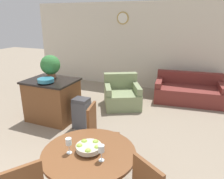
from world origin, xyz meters
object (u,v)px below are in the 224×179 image
dining_chair_far_side (99,133)px  kitchen_island (53,100)px  teal_bowl (46,80)px  trash_bin (82,113)px  couch (188,92)px  dining_table (89,164)px  potted_plant (50,65)px  wine_glass_right (101,149)px  fruit_bowl (89,147)px  wine_glass_left (69,142)px  armchair (122,95)px

dining_chair_far_side → kitchen_island: dining_chair_far_side is taller
kitchen_island → teal_bowl: size_ratio=3.21×
trash_bin → couch: 3.17m
kitchen_island → teal_bowl: 0.57m
dining_table → potted_plant: size_ratio=2.15×
dining_chair_far_side → couch: dining_chair_far_side is taller
kitchen_island → wine_glass_right: bearing=-41.7°
kitchen_island → couch: 3.65m
dining_chair_far_side → kitchen_island: (-1.68, 1.05, -0.07)m
kitchen_island → trash_bin: size_ratio=1.66×
wine_glass_right → couch: wine_glass_right is taller
fruit_bowl → teal_bowl: bearing=139.8°
dining_table → couch: 4.28m
dining_chair_far_side → fruit_bowl: size_ratio=3.30×
trash_bin → kitchen_island: bearing=172.4°
dining_table → teal_bowl: teal_bowl is taller
dining_table → kitchen_island: 2.63m
dining_chair_far_side → potted_plant: size_ratio=1.93×
teal_bowl → trash_bin: bearing=8.6°
potted_plant → trash_bin: potted_plant is taller
wine_glass_left → couch: size_ratio=0.10×
armchair → kitchen_island: bearing=-158.5°
kitchen_island → armchair: bearing=49.6°
couch → wine_glass_left: bearing=-110.0°
dining_chair_far_side → wine_glass_left: size_ratio=5.23×
wine_glass_right → trash_bin: 2.29m
wine_glass_left → armchair: wine_glass_left is taller
dining_chair_far_side → wine_glass_left: 0.93m
teal_bowl → armchair: 2.06m
teal_bowl → couch: 3.83m
potted_plant → couch: bearing=37.8°
dining_table → fruit_bowl: (0.00, 0.00, 0.23)m
fruit_bowl → trash_bin: 2.08m
wine_glass_right → teal_bowl: bearing=141.1°
dining_chair_far_side → couch: bearing=150.8°
kitchen_island → potted_plant: potted_plant is taller
teal_bowl → armchair: bearing=55.1°
fruit_bowl → potted_plant: bearing=135.8°
dining_table → wine_glass_left: (-0.20, -0.11, 0.31)m
couch → fruit_bowl: bearing=-107.8°
wine_glass_right → armchair: size_ratio=0.15×
kitchen_island → teal_bowl: (0.05, -0.22, 0.52)m
teal_bowl → couch: size_ratio=0.18×
fruit_bowl → couch: size_ratio=0.16×
dining_chair_far_side → kitchen_island: 1.98m
teal_bowl → armchair: size_ratio=0.27×
fruit_bowl → armchair: (-0.76, 3.17, -0.53)m
dining_chair_far_side → trash_bin: 1.30m
kitchen_island → couch: (2.76, 2.39, -0.20)m
couch → potted_plant: bearing=-148.6°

